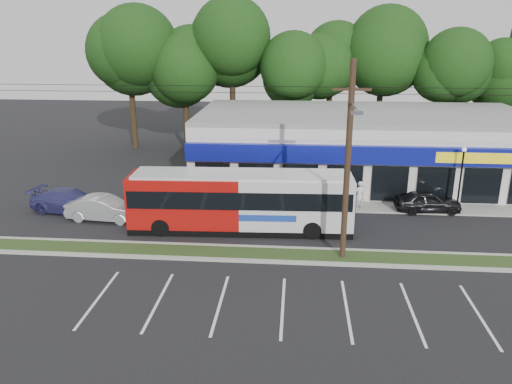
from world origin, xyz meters
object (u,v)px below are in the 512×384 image
(car_blue, at_px, (70,201))
(pedestrian_a, at_px, (359,196))
(car_silver, at_px, (104,208))
(lamp_post, at_px, (461,172))
(car_dark, at_px, (428,201))
(pedestrian_b, at_px, (330,202))
(utility_pole, at_px, (345,157))
(metrobus, at_px, (241,200))

(car_blue, relative_size, pedestrian_a, 2.65)
(car_blue, bearing_deg, car_silver, -103.29)
(lamp_post, relative_size, car_dark, 1.03)
(lamp_post, xyz_separation_m, pedestrian_b, (-8.29, -1.63, -1.73))
(utility_pole, distance_m, metrobus, 7.46)
(lamp_post, distance_m, car_dark, 2.79)
(metrobus, bearing_deg, car_blue, 167.74)
(car_blue, relative_size, pedestrian_b, 2.75)
(metrobus, relative_size, car_blue, 2.51)
(car_dark, bearing_deg, pedestrian_b, 97.88)
(utility_pole, relative_size, pedestrian_b, 26.58)
(pedestrian_a, bearing_deg, car_silver, -16.58)
(pedestrian_b, bearing_deg, lamp_post, -145.90)
(lamp_post, distance_m, car_silver, 22.58)
(metrobus, xyz_separation_m, pedestrian_b, (5.36, 2.67, -0.90))
(pedestrian_b, bearing_deg, car_silver, 30.53)
(utility_pole, xyz_separation_m, car_dark, (6.22, 7.57, -4.71))
(car_silver, distance_m, car_blue, 2.98)
(car_dark, height_order, car_blue, car_blue)
(utility_pole, relative_size, car_blue, 9.68)
(metrobus, height_order, car_blue, metrobus)
(utility_pole, distance_m, car_blue, 18.31)
(lamp_post, height_order, car_silver, lamp_post)
(utility_pole, relative_size, car_silver, 10.86)
(lamp_post, distance_m, pedestrian_b, 8.62)
(metrobus, distance_m, car_blue, 11.54)
(pedestrian_a, height_order, pedestrian_b, pedestrian_a)
(car_silver, relative_size, car_blue, 0.89)
(car_silver, height_order, pedestrian_b, pedestrian_b)
(utility_pole, height_order, car_dark, utility_pole)
(utility_pole, distance_m, pedestrian_a, 8.97)
(car_silver, bearing_deg, car_dark, -76.34)
(utility_pole, bearing_deg, pedestrian_b, 91.11)
(car_dark, distance_m, car_silver, 20.52)
(utility_pole, bearing_deg, car_blue, 161.59)
(car_silver, xyz_separation_m, car_blue, (-2.74, 1.18, -0.01))
(car_silver, bearing_deg, pedestrian_b, -77.69)
(car_dark, relative_size, pedestrian_b, 2.20)
(lamp_post, relative_size, metrobus, 0.33)
(utility_pole, bearing_deg, metrobus, 146.90)
(metrobus, height_order, pedestrian_a, metrobus)
(utility_pole, height_order, pedestrian_b, utility_pole)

